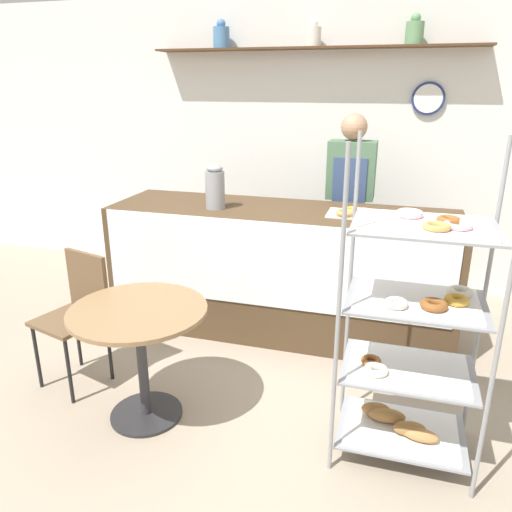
% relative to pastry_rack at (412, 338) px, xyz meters
% --- Properties ---
extents(ground_plane, '(14.00, 14.00, 0.00)m').
position_rel_pastry_rack_xyz_m(ground_plane, '(-0.99, 0.18, -0.70)').
color(ground_plane, gray).
extents(back_wall, '(10.00, 0.30, 2.70)m').
position_rel_pastry_rack_xyz_m(back_wall, '(-0.99, 2.45, 0.67)').
color(back_wall, white).
rests_on(back_wall, ground_plane).
extents(display_counter, '(2.67, 0.77, 1.00)m').
position_rel_pastry_rack_xyz_m(display_counter, '(-0.99, 1.23, -0.19)').
color(display_counter, '#4C3823').
rests_on(display_counter, ground_plane).
extents(pastry_rack, '(0.72, 0.52, 1.69)m').
position_rel_pastry_rack_xyz_m(pastry_rack, '(0.00, 0.00, 0.00)').
color(pastry_rack, gray).
rests_on(pastry_rack, ground_plane).
extents(person_worker, '(0.40, 0.23, 1.68)m').
position_rel_pastry_rack_xyz_m(person_worker, '(-0.55, 1.89, 0.23)').
color(person_worker, '#282833').
rests_on(person_worker, ground_plane).
extents(cafe_table, '(0.79, 0.79, 0.72)m').
position_rel_pastry_rack_xyz_m(cafe_table, '(-1.49, -0.12, -0.15)').
color(cafe_table, '#262628').
rests_on(cafe_table, ground_plane).
extents(cafe_chair, '(0.47, 0.47, 0.88)m').
position_rel_pastry_rack_xyz_m(cafe_chair, '(-2.08, 0.14, -0.15)').
color(cafe_chair, black).
rests_on(cafe_chair, ground_plane).
extents(coffee_carafe, '(0.15, 0.15, 0.34)m').
position_rel_pastry_rack_xyz_m(coffee_carafe, '(-1.48, 1.12, 0.47)').
color(coffee_carafe, gray).
rests_on(coffee_carafe, display_counter).
extents(donut_tray_counter, '(0.48, 0.29, 0.05)m').
position_rel_pastry_rack_xyz_m(donut_tray_counter, '(-0.40, 1.20, 0.33)').
color(donut_tray_counter, white).
rests_on(donut_tray_counter, display_counter).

